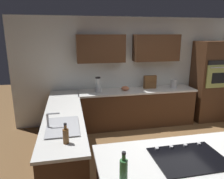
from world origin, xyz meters
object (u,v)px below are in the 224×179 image
(sink_unit, at_px, (62,126))
(mixing_bowl, at_px, (125,88))
(kettle, at_px, (174,84))
(wall_oven, at_px, (210,81))
(blender, at_px, (98,86))
(cooktop, at_px, (189,158))
(dish_soap_bottle, at_px, (66,136))
(spice_rack, at_px, (150,82))
(oil_bottle, at_px, (124,172))

(sink_unit, relative_size, mixing_bowl, 3.73)
(mixing_bowl, xyz_separation_m, kettle, (-1.25, 0.00, 0.06))
(wall_oven, bearing_deg, blender, -0.14)
(cooktop, bearing_deg, sink_unit, -38.67)
(mixing_bowl, height_order, kettle, kettle)
(wall_oven, height_order, dish_soap_bottle, wall_oven)
(sink_unit, distance_m, spice_rack, 2.82)
(sink_unit, xyz_separation_m, oil_bottle, (-0.56, 1.36, 0.12))
(wall_oven, distance_m, oil_bottle, 4.45)
(cooktop, height_order, blender, blender)
(cooktop, height_order, dish_soap_bottle, dish_soap_bottle)
(kettle, bearing_deg, wall_oven, 179.60)
(mixing_bowl, bearing_deg, sink_unit, 51.85)
(mixing_bowl, xyz_separation_m, spice_rack, (-0.65, -0.08, 0.11))
(blender, relative_size, mixing_bowl, 1.86)
(cooktop, distance_m, dish_soap_bottle, 1.43)
(blender, height_order, oil_bottle, blender)
(spice_rack, bearing_deg, sink_unit, 42.36)
(wall_oven, bearing_deg, cooktop, 51.23)
(sink_unit, xyz_separation_m, kettle, (-2.68, -1.82, 0.09))
(mixing_bowl, distance_m, oil_bottle, 3.29)
(oil_bottle, bearing_deg, dish_soap_bottle, -60.42)
(kettle, bearing_deg, sink_unit, 34.17)
(wall_oven, distance_m, cooktop, 3.71)
(sink_unit, distance_m, kettle, 3.24)
(cooktop, distance_m, spice_rack, 3.07)
(blender, xyz_separation_m, mixing_bowl, (-0.65, 0.00, -0.10))
(wall_oven, bearing_deg, spice_rack, -3.01)
(dish_soap_bottle, bearing_deg, sink_unit, -83.05)
(mixing_bowl, relative_size, dish_soap_bottle, 0.71)
(dish_soap_bottle, bearing_deg, kettle, -138.74)
(sink_unit, distance_m, oil_bottle, 1.47)
(mixing_bowl, relative_size, kettle, 0.88)
(blender, bearing_deg, oil_bottle, 85.98)
(sink_unit, bearing_deg, blender, -113.18)
(wall_oven, distance_m, spice_rack, 1.60)
(wall_oven, height_order, kettle, wall_oven)
(spice_rack, relative_size, kettle, 1.49)
(blender, bearing_deg, spice_rack, -176.60)
(kettle, relative_size, dish_soap_bottle, 0.81)
(sink_unit, xyz_separation_m, cooktop, (-1.35, 1.08, -0.01))
(cooktop, height_order, mixing_bowl, mixing_bowl)
(sink_unit, height_order, oil_bottle, oil_bottle)
(sink_unit, relative_size, kettle, 3.27)
(wall_oven, height_order, cooktop, wall_oven)
(cooktop, xyz_separation_m, spice_rack, (-0.72, -2.98, 0.15))
(oil_bottle, bearing_deg, cooktop, -161.21)
(sink_unit, bearing_deg, wall_oven, -153.78)
(mixing_bowl, xyz_separation_m, dish_soap_bottle, (1.37, 2.30, 0.05))
(kettle, bearing_deg, blender, -0.00)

